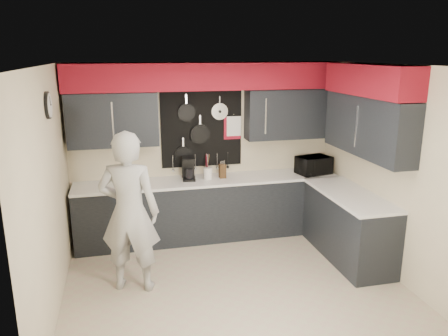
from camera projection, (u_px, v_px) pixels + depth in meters
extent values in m
plane|color=#B2A78A|center=(233.00, 283.00, 5.33)|extent=(4.00, 4.00, 0.00)
cube|color=beige|center=(205.00, 150.00, 6.64)|extent=(4.00, 0.01, 2.60)
cube|color=black|center=(113.00, 120.00, 6.06)|extent=(1.24, 0.32, 0.75)
cube|color=black|center=(289.00, 114.00, 6.65)|extent=(1.34, 0.32, 0.75)
cube|color=maroon|center=(207.00, 77.00, 6.19)|extent=(3.94, 0.36, 0.38)
cube|color=black|center=(202.00, 129.00, 6.53)|extent=(1.22, 0.03, 1.15)
cylinder|color=black|center=(186.00, 113.00, 6.38)|extent=(0.26, 0.04, 0.26)
cylinder|color=black|center=(200.00, 134.00, 6.51)|extent=(0.30, 0.04, 0.30)
cylinder|color=black|center=(183.00, 155.00, 6.53)|extent=(0.27, 0.04, 0.27)
cylinder|color=silver|center=(220.00, 111.00, 6.50)|extent=(0.25, 0.02, 0.25)
cube|color=maroon|center=(232.00, 128.00, 6.62)|extent=(0.26, 0.01, 0.34)
cube|color=white|center=(234.00, 126.00, 6.61)|extent=(0.22, 0.01, 0.30)
cylinder|color=silver|center=(173.00, 163.00, 6.54)|extent=(0.01, 0.01, 0.20)
cylinder|color=silver|center=(184.00, 162.00, 6.58)|extent=(0.01, 0.01, 0.20)
cylinder|color=silver|center=(195.00, 162.00, 6.61)|extent=(0.01, 0.01, 0.20)
cylinder|color=silver|center=(206.00, 161.00, 6.65)|extent=(0.01, 0.01, 0.20)
cylinder|color=silver|center=(217.00, 160.00, 6.69)|extent=(0.01, 0.01, 0.20)
cylinder|color=silver|center=(228.00, 160.00, 6.73)|extent=(0.01, 0.01, 0.20)
cube|color=beige|center=(388.00, 171.00, 5.45)|extent=(0.01, 3.50, 2.60)
cube|color=black|center=(368.00, 126.00, 5.56)|extent=(0.32, 1.70, 0.75)
cube|color=maroon|center=(370.00, 80.00, 5.41)|extent=(0.36, 1.70, 0.38)
cube|color=beige|center=(49.00, 194.00, 4.55)|extent=(0.01, 3.50, 2.60)
cylinder|color=black|center=(48.00, 105.00, 4.70)|extent=(0.04, 0.30, 0.30)
cylinder|color=white|center=(50.00, 105.00, 4.71)|extent=(0.01, 0.26, 0.26)
cube|color=black|center=(209.00, 209.00, 6.58)|extent=(3.90, 0.60, 0.88)
cube|color=white|center=(209.00, 180.00, 6.45)|extent=(3.90, 0.63, 0.04)
cube|color=black|center=(348.00, 227.00, 5.93)|extent=(0.60, 1.60, 0.88)
cube|color=white|center=(349.00, 195.00, 5.81)|extent=(0.63, 1.60, 0.04)
cube|color=black|center=(213.00, 240.00, 6.44)|extent=(3.90, 0.06, 0.10)
imported|color=black|center=(314.00, 165.00, 6.69)|extent=(0.56, 0.44, 0.27)
cube|color=#392412|center=(222.00, 171.00, 6.49)|extent=(0.10, 0.10, 0.21)
cylinder|color=white|center=(208.00, 173.00, 6.44)|extent=(0.13, 0.13, 0.17)
cube|color=black|center=(189.00, 179.00, 6.40)|extent=(0.21, 0.25, 0.03)
cube|color=black|center=(188.00, 167.00, 6.43)|extent=(0.19, 0.09, 0.30)
cube|color=black|center=(189.00, 160.00, 6.32)|extent=(0.21, 0.25, 0.06)
cylinder|color=black|center=(189.00, 174.00, 6.36)|extent=(0.11, 0.11, 0.14)
imported|color=#A7A7A5|center=(129.00, 212.00, 5.01)|extent=(0.80, 0.63, 1.91)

